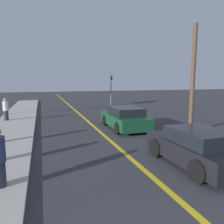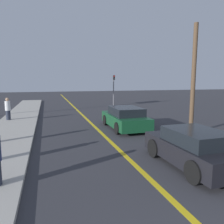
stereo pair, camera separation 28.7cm
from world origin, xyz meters
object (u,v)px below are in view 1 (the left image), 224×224
(car_near_right_lane, at_px, (196,148))
(car_ahead_center, at_px, (125,118))
(pedestrian_by_sign, at_px, (6,109))
(traffic_light, at_px, (111,87))
(utility_pole, at_px, (193,80))

(car_near_right_lane, bearing_deg, car_ahead_center, 90.60)
(car_near_right_lane, distance_m, pedestrian_by_sign, 13.36)
(traffic_light, bearing_deg, car_near_right_lane, -98.36)
(traffic_light, height_order, utility_pole, utility_pole)
(car_ahead_center, height_order, traffic_light, traffic_light)
(car_near_right_lane, height_order, pedestrian_by_sign, pedestrian_by_sign)
(car_ahead_center, xyz_separation_m, pedestrian_by_sign, (-7.39, 4.60, 0.28))
(car_ahead_center, relative_size, utility_pole, 0.70)
(car_near_right_lane, relative_size, utility_pole, 0.64)
(utility_pole, bearing_deg, car_near_right_lane, -125.62)
(car_ahead_center, distance_m, pedestrian_by_sign, 8.71)
(car_near_right_lane, distance_m, traffic_light, 18.39)
(pedestrian_by_sign, height_order, utility_pole, utility_pole)
(car_near_right_lane, height_order, car_ahead_center, car_ahead_center)
(car_ahead_center, relative_size, traffic_light, 1.19)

